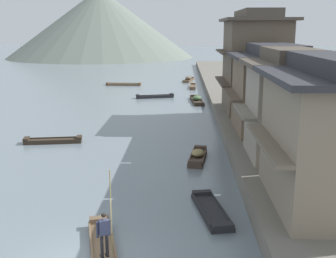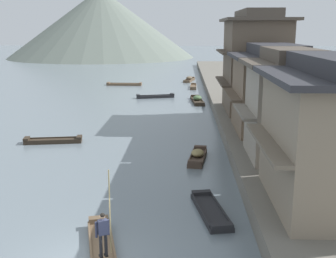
# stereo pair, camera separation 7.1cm
# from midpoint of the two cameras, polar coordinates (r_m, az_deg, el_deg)

# --- Properties ---
(riverbank_right) EXTENTS (18.00, 110.00, 0.87)m
(riverbank_right) POSITION_cam_midpoint_polar(r_m,az_deg,el_deg) (45.64, 17.10, 3.01)
(riverbank_right) COLOR #6B665B
(riverbank_right) RESTS_ON ground
(boat_foreground_poled) EXTENTS (2.12, 5.17, 0.46)m
(boat_foreground_poled) POSITION_cam_midpoint_polar(r_m,az_deg,el_deg) (16.26, -8.69, -15.95)
(boat_foreground_poled) COLOR brown
(boat_foreground_poled) RESTS_ON ground
(boatman_person) EXTENTS (0.49, 0.42, 3.04)m
(boatman_person) POSITION_cam_midpoint_polar(r_m,az_deg,el_deg) (14.93, -8.59, -13.03)
(boatman_person) COLOR black
(boatman_person) RESTS_ON boat_foreground_poled
(boat_moored_nearest) EXTENTS (5.14, 1.36, 0.41)m
(boat_moored_nearest) POSITION_cam_midpoint_polar(r_m,az_deg,el_deg) (63.18, -5.94, 5.92)
(boat_moored_nearest) COLOR brown
(boat_moored_nearest) RESTS_ON ground
(boat_moored_second) EXTENTS (4.54, 1.99, 0.47)m
(boat_moored_second) POSITION_cam_midpoint_polar(r_m,az_deg,el_deg) (51.27, -1.79, 4.33)
(boat_moored_second) COLOR #232326
(boat_moored_second) RESTS_ON ground
(boat_moored_third) EXTENTS (1.73, 4.10, 0.36)m
(boat_moored_third) POSITION_cam_midpoint_polar(r_m,az_deg,el_deg) (19.52, 5.66, -10.77)
(boat_moored_third) COLOR #232326
(boat_moored_third) RESTS_ON ground
(boat_moored_far) EXTENTS (1.36, 3.69, 0.69)m
(boat_moored_far) POSITION_cam_midpoint_polar(r_m,az_deg,el_deg) (26.96, 3.89, -3.62)
(boat_moored_far) COLOR #423328
(boat_moored_far) RESTS_ON ground
(boat_midriver_drifting) EXTENTS (1.52, 5.71, 0.75)m
(boat_midriver_drifting) POSITION_cam_midpoint_polar(r_m,az_deg,el_deg) (48.38, 3.81, 3.88)
(boat_midriver_drifting) COLOR #33281E
(boat_midriver_drifting) RESTS_ON ground
(boat_midriver_upstream) EXTENTS (1.96, 5.20, 0.74)m
(boat_midriver_upstream) POSITION_cam_midpoint_polar(r_m,az_deg,el_deg) (68.24, 2.72, 6.60)
(boat_midriver_upstream) COLOR brown
(boat_midriver_upstream) RESTS_ON ground
(boat_upstream_distant) EXTENTS (4.18, 1.60, 0.43)m
(boat_upstream_distant) POSITION_cam_midpoint_polar(r_m,az_deg,el_deg) (32.08, -15.08, -1.51)
(boat_upstream_distant) COLOR #33281E
(boat_upstream_distant) RESTS_ON ground
(boat_crossing_west) EXTENTS (0.98, 4.59, 0.43)m
(boat_crossing_west) POSITION_cam_midpoint_polar(r_m,az_deg,el_deg) (60.17, 3.28, 5.62)
(boat_crossing_west) COLOR brown
(boat_crossing_west) RESTS_ON ground
(house_waterfront_second) EXTENTS (5.29, 5.50, 6.14)m
(house_waterfront_second) POSITION_cam_midpoint_polar(r_m,az_deg,el_deg) (24.90, 15.57, 3.12)
(house_waterfront_second) COLOR gray
(house_waterfront_second) RESTS_ON riverbank_right
(house_waterfront_tall) EXTENTS (6.26, 6.98, 6.14)m
(house_waterfront_tall) POSITION_cam_midpoint_polar(r_m,az_deg,el_deg) (31.28, 13.72, 5.16)
(house_waterfront_tall) COLOR #75604C
(house_waterfront_tall) RESTS_ON riverbank_right
(house_waterfront_narrow) EXTENTS (6.08, 8.23, 8.74)m
(house_waterfront_narrow) POSITION_cam_midpoint_polar(r_m,az_deg,el_deg) (38.85, 11.37, 8.68)
(house_waterfront_narrow) COLOR brown
(house_waterfront_narrow) RESTS_ON riverbank_right
(hill_far_west) EXTENTS (53.05, 53.05, 19.11)m
(hill_far_west) POSITION_cam_midpoint_polar(r_m,az_deg,el_deg) (127.77, -8.99, 13.69)
(hill_far_west) COLOR slate
(hill_far_west) RESTS_ON ground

